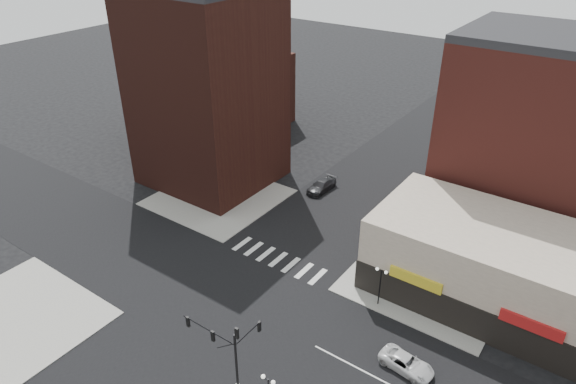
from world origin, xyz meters
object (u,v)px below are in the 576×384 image
Objects in this scene: dark_sedan_north at (322,186)px; traffic_signal at (229,346)px; street_lamp_ne at (381,278)px; white_suv at (407,363)px.

traffic_signal is at bearing -66.21° from dark_sedan_north.
street_lamp_ne is 0.90× the size of white_suv.
street_lamp_ne reaches higher than dark_sedan_north.
street_lamp_ne is 8.37m from white_suv.
traffic_signal is at bearing 140.95° from white_suv.
white_suv is 0.91× the size of dark_sedan_north.
traffic_signal is at bearing -106.75° from street_lamp_ne.
traffic_signal reaches higher than street_lamp_ne.
street_lamp_ne is at bearing 73.25° from traffic_signal.
dark_sedan_north is at bearing 110.23° from traffic_signal.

